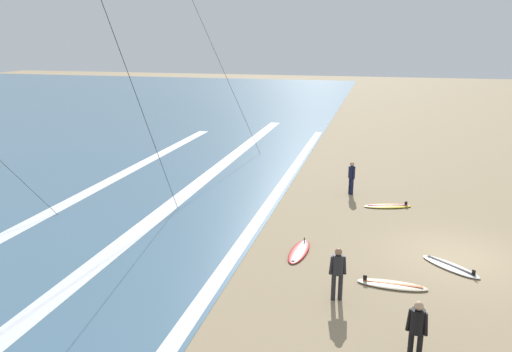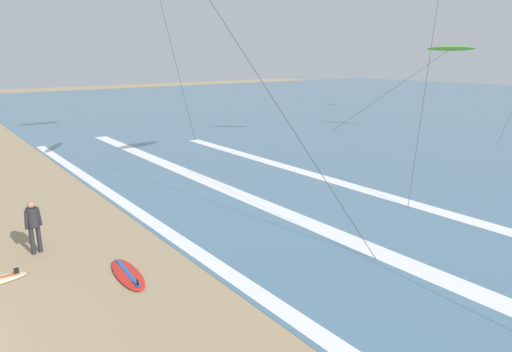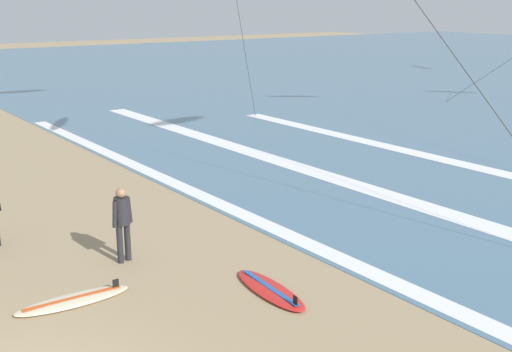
{
  "view_description": "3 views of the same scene",
  "coord_description": "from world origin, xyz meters",
  "px_view_note": "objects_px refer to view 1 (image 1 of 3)",
  "views": [
    {
      "loc": [
        -16.99,
        2.92,
        7.34
      ],
      "look_at": [
        1.49,
        7.52,
        2.0
      ],
      "focal_mm": 35.16,
      "sensor_mm": 36.0,
      "label": 1
    },
    {
      "loc": [
        9.5,
        1.66,
        5.58
      ],
      "look_at": [
        1.26,
        7.99,
        2.76
      ],
      "focal_mm": 30.89,
      "sensor_mm": 36.0,
      "label": 2
    },
    {
      "loc": [
        7.81,
        -1.31,
        5.25
      ],
      "look_at": [
        -0.89,
        5.04,
        2.31
      ],
      "focal_mm": 44.79,
      "sensor_mm": 36.0,
      "label": 3
    }
  ],
  "objects_px": {
    "surfer_right_near": "(417,327)",
    "surfboard_right_spare": "(388,206)",
    "surfer_mid_group": "(352,175)",
    "surfboard_foreground_flat": "(299,251)",
    "surfboard_left_pile": "(392,285)",
    "surfboard_near_water": "(451,266)",
    "surfer_left_far": "(338,269)"
  },
  "relations": [
    {
      "from": "surfer_left_far",
      "to": "surfboard_near_water",
      "type": "distance_m",
      "value": 4.65
    },
    {
      "from": "surfer_right_near",
      "to": "surfboard_right_spare",
      "type": "relative_size",
      "value": 0.73
    },
    {
      "from": "surfboard_right_spare",
      "to": "surfboard_foreground_flat",
      "type": "distance_m",
      "value": 6.52
    },
    {
      "from": "surfer_mid_group",
      "to": "surfboard_right_spare",
      "type": "xyz_separation_m",
      "value": [
        -1.5,
        -1.72,
        -0.91
      ]
    },
    {
      "from": "surfer_left_far",
      "to": "surfboard_near_water",
      "type": "xyz_separation_m",
      "value": [
        2.98,
        -3.45,
        -0.91
      ]
    },
    {
      "from": "surfer_right_near",
      "to": "surfer_mid_group",
      "type": "xyz_separation_m",
      "value": [
        12.74,
        2.26,
        0.0
      ]
    },
    {
      "from": "surfer_left_far",
      "to": "surfboard_left_pile",
      "type": "xyz_separation_m",
      "value": [
        1.22,
        -1.57,
        -0.91
      ]
    },
    {
      "from": "surfer_right_near",
      "to": "surfboard_left_pile",
      "type": "relative_size",
      "value": 0.75
    },
    {
      "from": "surfboard_right_spare",
      "to": "surfboard_left_pile",
      "type": "height_order",
      "value": "same"
    },
    {
      "from": "surfer_right_near",
      "to": "surfer_mid_group",
      "type": "distance_m",
      "value": 12.94
    },
    {
      "from": "surfboard_foreground_flat",
      "to": "surfer_mid_group",
      "type": "bearing_deg",
      "value": -10.31
    },
    {
      "from": "surfer_right_near",
      "to": "surfboard_right_spare",
      "type": "height_order",
      "value": "surfer_right_near"
    },
    {
      "from": "surfer_right_near",
      "to": "surfboard_near_water",
      "type": "height_order",
      "value": "surfer_right_near"
    },
    {
      "from": "surfer_right_near",
      "to": "surfboard_right_spare",
      "type": "xyz_separation_m",
      "value": [
        11.24,
        0.54,
        -0.91
      ]
    },
    {
      "from": "surfboard_near_water",
      "to": "surfboard_left_pile",
      "type": "height_order",
      "value": "same"
    },
    {
      "from": "surfer_left_far",
      "to": "surfer_right_near",
      "type": "bearing_deg",
      "value": -141.32
    },
    {
      "from": "surfer_left_far",
      "to": "surfboard_right_spare",
      "type": "relative_size",
      "value": 0.73
    },
    {
      "from": "surfboard_near_water",
      "to": "surfer_right_near",
      "type": "bearing_deg",
      "value": 165.27
    },
    {
      "from": "surfboard_near_water",
      "to": "surfboard_foreground_flat",
      "type": "xyz_separation_m",
      "value": [
        -0.01,
        5.02,
        0.0
      ]
    },
    {
      "from": "surfboard_near_water",
      "to": "surfer_mid_group",
      "type": "bearing_deg",
      "value": 27.03
    },
    {
      "from": "surfer_mid_group",
      "to": "surfboard_foreground_flat",
      "type": "distance_m",
      "value": 7.44
    },
    {
      "from": "surfer_right_near",
      "to": "surfer_left_far",
      "type": "relative_size",
      "value": 1.0
    },
    {
      "from": "surfboard_near_water",
      "to": "surfboard_right_spare",
      "type": "distance_m",
      "value": 6.09
    },
    {
      "from": "surfer_left_far",
      "to": "surfboard_near_water",
      "type": "bearing_deg",
      "value": -49.21
    },
    {
      "from": "surfer_mid_group",
      "to": "surfboard_left_pile",
      "type": "relative_size",
      "value": 0.75
    },
    {
      "from": "surfer_mid_group",
      "to": "surfboard_foreground_flat",
      "type": "xyz_separation_m",
      "value": [
        -7.27,
        1.32,
        -0.91
      ]
    },
    {
      "from": "surfboard_left_pile",
      "to": "surfboard_foreground_flat",
      "type": "distance_m",
      "value": 3.6
    },
    {
      "from": "surfer_mid_group",
      "to": "surfboard_foreground_flat",
      "type": "bearing_deg",
      "value": 169.69
    },
    {
      "from": "surfer_right_near",
      "to": "surfboard_left_pile",
      "type": "bearing_deg",
      "value": 6.67
    },
    {
      "from": "surfboard_foreground_flat",
      "to": "surfboard_near_water",
      "type": "bearing_deg",
      "value": -89.86
    },
    {
      "from": "surfboard_foreground_flat",
      "to": "surfer_left_far",
      "type": "bearing_deg",
      "value": -152.08
    },
    {
      "from": "surfer_mid_group",
      "to": "surfboard_near_water",
      "type": "relative_size",
      "value": 0.81
    }
  ]
}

